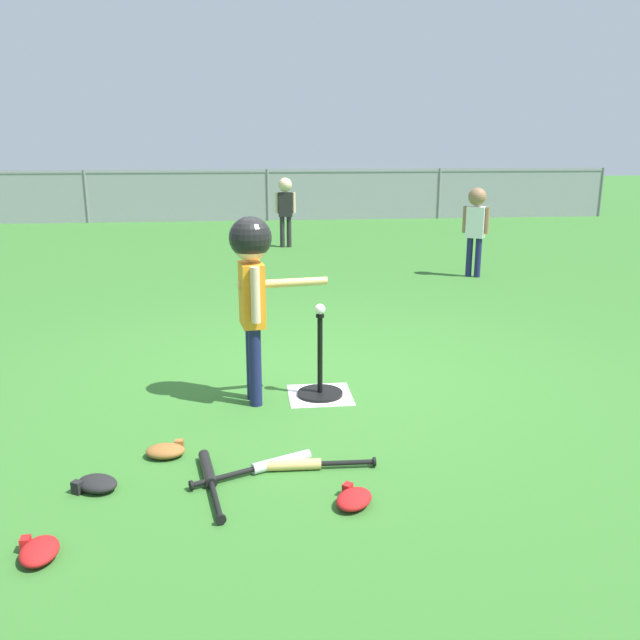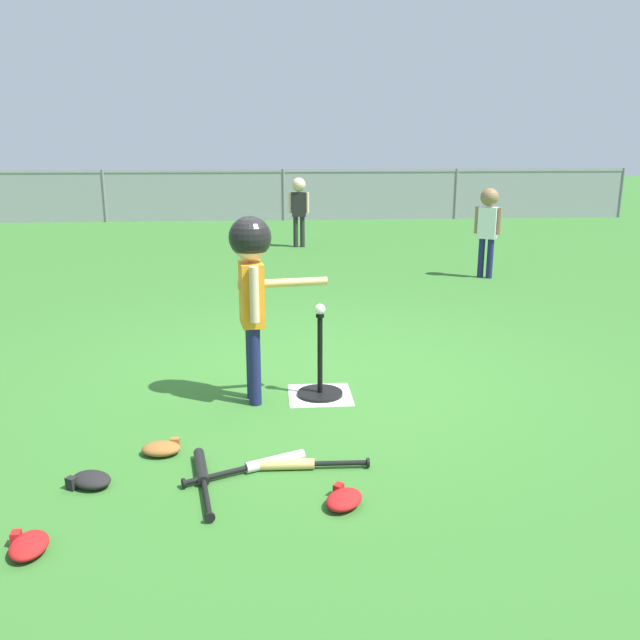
{
  "view_description": "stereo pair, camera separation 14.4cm",
  "coord_description": "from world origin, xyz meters",
  "px_view_note": "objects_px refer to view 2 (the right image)",
  "views": [
    {
      "loc": [
        -0.53,
        -4.7,
        1.72
      ],
      "look_at": [
        -0.04,
        -0.38,
        0.55
      ],
      "focal_mm": 37.03,
      "sensor_mm": 36.0,
      "label": 1
    },
    {
      "loc": [
        -0.39,
        -4.72,
        1.72
      ],
      "look_at": [
        -0.04,
        -0.38,
        0.55
      ],
      "focal_mm": 37.03,
      "sensor_mm": 36.0,
      "label": 2
    }
  ],
  "objects_px": {
    "baseball_on_tee": "(320,309)",
    "fielder_near_right": "(299,203)",
    "batting_tee": "(320,384)",
    "batter_child": "(252,272)",
    "glove_outfield_drop": "(91,480)",
    "spare_bat_wood": "(299,464)",
    "spare_bat_black": "(202,473)",
    "spare_bat_silver": "(263,464)",
    "glove_near_bats": "(28,545)",
    "glove_tossed_aside": "(344,499)",
    "fielder_deep_right": "(488,221)",
    "glove_by_plate": "(162,448)"
  },
  "relations": [
    {
      "from": "batting_tee",
      "to": "baseball_on_tee",
      "type": "height_order",
      "value": "baseball_on_tee"
    },
    {
      "from": "batting_tee",
      "to": "fielder_deep_right",
      "type": "height_order",
      "value": "fielder_deep_right"
    },
    {
      "from": "glove_by_plate",
      "to": "spare_bat_silver",
      "type": "bearing_deg",
      "value": -21.46
    },
    {
      "from": "spare_bat_silver",
      "to": "glove_near_bats",
      "type": "relative_size",
      "value": 2.88
    },
    {
      "from": "baseball_on_tee",
      "to": "fielder_near_right",
      "type": "distance_m",
      "value": 6.88
    },
    {
      "from": "batter_child",
      "to": "glove_tossed_aside",
      "type": "relative_size",
      "value": 4.66
    },
    {
      "from": "spare_bat_wood",
      "to": "spare_bat_black",
      "type": "xyz_separation_m",
      "value": [
        -0.52,
        -0.06,
        0.0
      ]
    },
    {
      "from": "glove_by_plate",
      "to": "spare_bat_black",
      "type": "bearing_deg",
      "value": -49.78
    },
    {
      "from": "glove_tossed_aside",
      "to": "batting_tee",
      "type": "bearing_deg",
      "value": 90.0
    },
    {
      "from": "batting_tee",
      "to": "glove_near_bats",
      "type": "height_order",
      "value": "batting_tee"
    },
    {
      "from": "spare_bat_silver",
      "to": "spare_bat_wood",
      "type": "relative_size",
      "value": 1.1
    },
    {
      "from": "spare_bat_silver",
      "to": "glove_tossed_aside",
      "type": "bearing_deg",
      "value": -45.84
    },
    {
      "from": "baseball_on_tee",
      "to": "spare_bat_silver",
      "type": "bearing_deg",
      "value": -110.5
    },
    {
      "from": "batting_tee",
      "to": "fielder_near_right",
      "type": "bearing_deg",
      "value": 88.4
    },
    {
      "from": "baseball_on_tee",
      "to": "glove_outfield_drop",
      "type": "xyz_separation_m",
      "value": [
        -1.29,
        -1.17,
        -0.59
      ]
    },
    {
      "from": "baseball_on_tee",
      "to": "batter_child",
      "type": "xyz_separation_m",
      "value": [
        -0.45,
        -0.06,
        0.28
      ]
    },
    {
      "from": "spare_bat_wood",
      "to": "spare_bat_black",
      "type": "distance_m",
      "value": 0.52
    },
    {
      "from": "spare_bat_silver",
      "to": "spare_bat_black",
      "type": "distance_m",
      "value": 0.33
    },
    {
      "from": "fielder_near_right",
      "to": "glove_near_bats",
      "type": "xyz_separation_m",
      "value": [
        -1.6,
        -8.61,
        -0.71
      ]
    },
    {
      "from": "spare_bat_wood",
      "to": "fielder_deep_right",
      "type": "bearing_deg",
      "value": 62.06
    },
    {
      "from": "spare_bat_silver",
      "to": "glove_near_bats",
      "type": "xyz_separation_m",
      "value": [
        -1.01,
        -0.68,
        0.01
      ]
    },
    {
      "from": "glove_outfield_drop",
      "to": "fielder_near_right",
      "type": "bearing_deg",
      "value": 79.59
    },
    {
      "from": "spare_bat_wood",
      "to": "spare_bat_black",
      "type": "height_order",
      "value": "same"
    },
    {
      "from": "fielder_deep_right",
      "to": "fielder_near_right",
      "type": "bearing_deg",
      "value": 128.93
    },
    {
      "from": "batter_child",
      "to": "glove_outfield_drop",
      "type": "height_order",
      "value": "batter_child"
    },
    {
      "from": "batting_tee",
      "to": "baseball_on_tee",
      "type": "xyz_separation_m",
      "value": [
        0.0,
        0.0,
        0.54
      ]
    },
    {
      "from": "glove_tossed_aside",
      "to": "baseball_on_tee",
      "type": "bearing_deg",
      "value": 90.0
    },
    {
      "from": "spare_bat_black",
      "to": "glove_by_plate",
      "type": "distance_m",
      "value": 0.4
    },
    {
      "from": "batting_tee",
      "to": "batter_child",
      "type": "height_order",
      "value": "batter_child"
    },
    {
      "from": "baseball_on_tee",
      "to": "fielder_near_right",
      "type": "height_order",
      "value": "fielder_near_right"
    },
    {
      "from": "glove_near_bats",
      "to": "glove_tossed_aside",
      "type": "relative_size",
      "value": 0.84
    },
    {
      "from": "spare_bat_wood",
      "to": "glove_tossed_aside",
      "type": "height_order",
      "value": "glove_tossed_aside"
    },
    {
      "from": "spare_bat_silver",
      "to": "spare_bat_black",
      "type": "height_order",
      "value": "same"
    },
    {
      "from": "glove_tossed_aside",
      "to": "glove_outfield_drop",
      "type": "height_order",
      "value": "same"
    },
    {
      "from": "batter_child",
      "to": "spare_bat_black",
      "type": "height_order",
      "value": "batter_child"
    },
    {
      "from": "glove_tossed_aside",
      "to": "fielder_near_right",
      "type": "bearing_deg",
      "value": 88.68
    },
    {
      "from": "batting_tee",
      "to": "spare_bat_wood",
      "type": "relative_size",
      "value": 0.99
    },
    {
      "from": "baseball_on_tee",
      "to": "glove_outfield_drop",
      "type": "height_order",
      "value": "baseball_on_tee"
    },
    {
      "from": "glove_near_bats",
      "to": "spare_bat_black",
      "type": "bearing_deg",
      "value": 41.15
    },
    {
      "from": "spare_bat_wood",
      "to": "glove_outfield_drop",
      "type": "height_order",
      "value": "glove_outfield_drop"
    },
    {
      "from": "spare_bat_wood",
      "to": "glove_by_plate",
      "type": "relative_size",
      "value": 2.58
    },
    {
      "from": "spare_bat_black",
      "to": "fielder_near_right",
      "type": "bearing_deg",
      "value": 83.52
    },
    {
      "from": "fielder_near_right",
      "to": "glove_tossed_aside",
      "type": "relative_size",
      "value": 4.27
    },
    {
      "from": "baseball_on_tee",
      "to": "glove_outfield_drop",
      "type": "relative_size",
      "value": 0.27
    },
    {
      "from": "batting_tee",
      "to": "baseball_on_tee",
      "type": "bearing_deg",
      "value": 90.0
    },
    {
      "from": "spare_bat_wood",
      "to": "glove_outfield_drop",
      "type": "bearing_deg",
      "value": -174.9
    },
    {
      "from": "batter_child",
      "to": "spare_bat_silver",
      "type": "height_order",
      "value": "batter_child"
    },
    {
      "from": "glove_tossed_aside",
      "to": "batter_child",
      "type": "bearing_deg",
      "value": 107.89
    },
    {
      "from": "fielder_deep_right",
      "to": "glove_outfield_drop",
      "type": "distance_m",
      "value": 6.46
    },
    {
      "from": "fielder_deep_right",
      "to": "spare_bat_silver",
      "type": "height_order",
      "value": "fielder_deep_right"
    }
  ]
}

